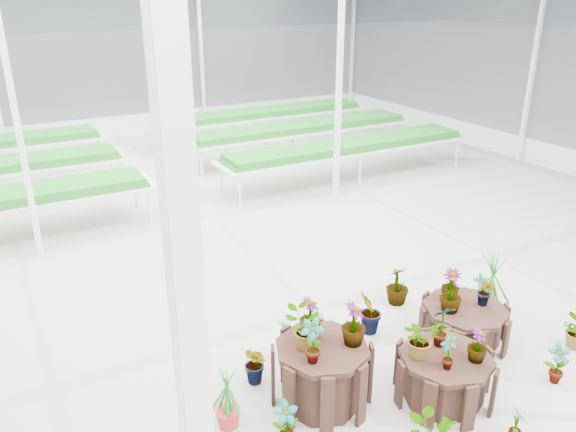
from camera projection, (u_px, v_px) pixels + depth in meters
ground_plane at (314, 321)px, 7.66m from camera, size 24.00×24.00×0.00m
greenhouse_shell at (317, 162)px, 6.82m from camera, size 18.00×24.00×4.50m
steel_frame at (317, 162)px, 6.82m from camera, size 18.00×24.00×4.50m
nursery_benches at (156, 161)px, 13.34m from camera, size 16.00×7.00×0.84m
plinth_tall at (322, 374)px, 6.04m from camera, size 1.33×1.33×0.72m
plinth_mid at (444, 377)px, 6.12m from camera, size 1.28×1.28×0.55m
plinth_low at (463, 324)px, 7.15m from camera, size 1.45×1.45×0.49m
nursery_plants at (407, 335)px, 6.45m from camera, size 4.81×3.03×1.21m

